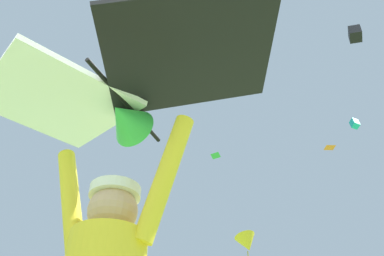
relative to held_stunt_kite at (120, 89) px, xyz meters
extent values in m
sphere|color=tan|center=(0.02, 0.08, -0.70)|extent=(0.23, 0.23, 0.23)
cylinder|color=white|center=(0.02, 0.08, -0.60)|extent=(0.29, 0.29, 0.05)
cylinder|color=yellow|center=(0.28, 0.02, -0.58)|extent=(0.29, 0.15, 0.62)
cylinder|color=yellow|center=(-0.24, 0.14, -0.58)|extent=(0.29, 0.15, 0.62)
cylinder|color=black|center=(0.02, 0.08, -0.05)|extent=(0.18, 0.72, 0.02)
cube|color=black|center=(0.42, -0.12, 0.04)|extent=(1.00, 0.91, 0.21)
cube|color=white|center=(-0.43, 0.07, 0.04)|extent=(1.14, 1.11, 0.21)
cone|color=green|center=(0.02, 0.08, -0.15)|extent=(0.28, 0.25, 0.24)
pyramid|color=#19B2AD|center=(-1.66, 8.15, 7.72)|extent=(0.77, 0.76, 0.17)
cube|color=#19B2AD|center=(7.77, 24.51, 17.75)|extent=(0.68, 0.91, 0.98)
cube|color=black|center=(7.04, 15.88, 18.03)|extent=(0.86, 1.02, 1.32)
pyramid|color=orange|center=(6.44, 29.35, 19.12)|extent=(1.17, 1.17, 0.17)
cone|color=yellow|center=(-0.61, 17.03, 6.01)|extent=(1.35, 1.26, 1.09)
pyramid|color=green|center=(-2.93, 24.00, 16.04)|extent=(0.90, 0.90, 0.17)
camera|label=1|loc=(0.73, -1.49, -1.54)|focal=37.87mm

